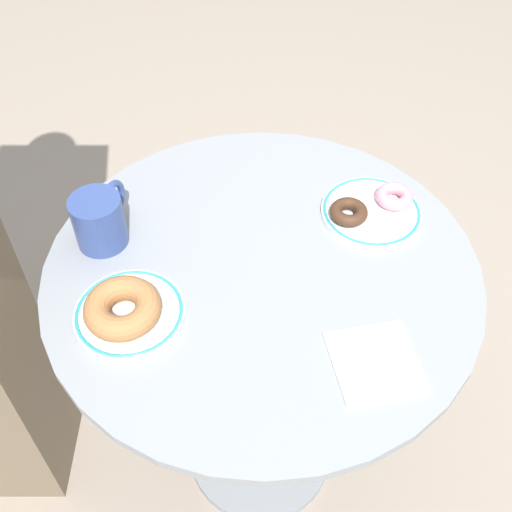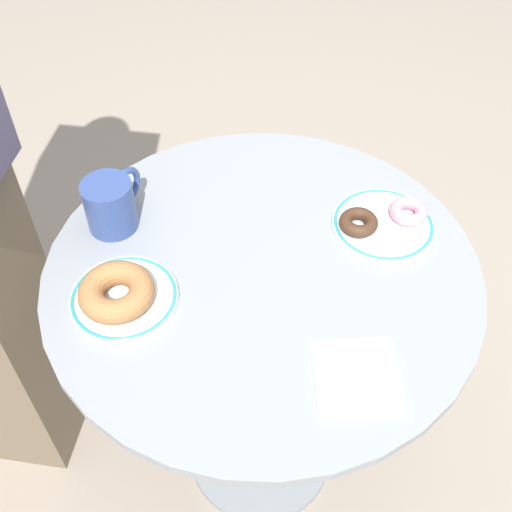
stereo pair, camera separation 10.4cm
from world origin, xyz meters
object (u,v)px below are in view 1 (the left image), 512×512
Objects in this scene: coffee_mug at (100,220)px; donut_chocolate at (349,212)px; cafe_table at (261,335)px; donut_pink_frosted at (394,196)px; plate_right at (371,212)px; donut_cinnamon at (122,308)px; paper_napkin at (374,361)px; plate_left at (130,313)px.

donut_chocolate is at bearing -16.82° from coffee_mug.
cafe_table is 10.86× the size of donut_pink_frosted.
donut_chocolate is (-0.05, 0.00, 0.02)m from plate_right.
cafe_table is at bearing 4.77° from donut_cinnamon.
donut_chocolate is at bearing 8.14° from donut_cinnamon.
donut_chocolate is (0.18, 0.04, 0.22)m from cafe_table.
plate_right is 1.44× the size of paper_napkin.
plate_left is 2.56× the size of donut_pink_frosted.
plate_left is at bearing -176.66° from cafe_table.
donut_pink_frosted is at bearing 9.10° from cafe_table.
plate_left is 0.51m from donut_pink_frosted.
donut_cinnamon reaches higher than plate_left.
cafe_table is at bearing -170.11° from plate_right.
cafe_table is 5.88× the size of paper_napkin.
cafe_table is at bearing -170.90° from donut_pink_frosted.
cafe_table is 4.08× the size of plate_right.
donut_cinnamon is at bearing 146.00° from paper_napkin.
coffee_mug is (-0.51, 0.12, 0.02)m from donut_pink_frosted.
plate_left is 0.18m from coffee_mug.
donut_pink_frosted is at bearing 5.18° from plate_right.
paper_napkin is at bearing -52.46° from coffee_mug.
plate_left is 1.39× the size of paper_napkin.
donut_cinnamon is at bearing -172.71° from plate_right.
donut_cinnamon reaches higher than paper_napkin.
paper_napkin reaches higher than cafe_table.
donut_pink_frosted is 0.34m from paper_napkin.
donut_pink_frosted and donut_chocolate have the same top height.
donut_cinnamon is (-0.01, -0.01, 0.03)m from plate_left.
plate_right is at bearing 6.64° from plate_left.
paper_napkin is at bearing -34.00° from donut_cinnamon.
donut_pink_frosted is 0.61× the size of coffee_mug.
paper_napkin is (0.08, -0.24, 0.20)m from cafe_table.
plate_left is at bearing -173.36° from plate_right.
donut_pink_frosted is (0.51, 0.06, 0.02)m from plate_left.
plate_right is 2.66× the size of donut_chocolate.
donut_cinnamon is 1.08× the size of coffee_mug.
donut_pink_frosted is 0.52m from coffee_mug.
coffee_mug is at bearing 166.65° from donut_pink_frosted.
plate_right is at bearing -0.30° from donut_chocolate.
donut_chocolate reaches higher than cafe_table.
donut_cinnamon is 0.52m from donut_pink_frosted.
cafe_table is 6.63× the size of coffee_mug.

